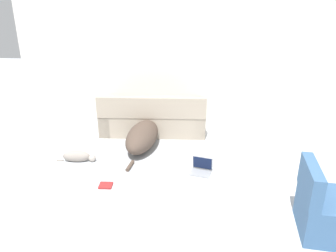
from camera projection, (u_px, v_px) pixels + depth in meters
wall_back at (193, 55)px, 6.10m from camera, size 6.69×0.06×2.64m
couch at (153, 119)px, 6.02m from camera, size 1.92×0.93×0.76m
dog at (143, 136)px, 5.42m from camera, size 0.58×1.56×0.42m
cat at (78, 156)px, 4.98m from camera, size 0.61×0.18×0.18m
laptop_open at (202, 167)px, 4.70m from camera, size 0.35×0.31×0.22m
book_red at (106, 185)px, 4.36m from camera, size 0.18×0.17×0.02m
side_chair at (329, 211)px, 3.44m from camera, size 0.72×0.69×0.78m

